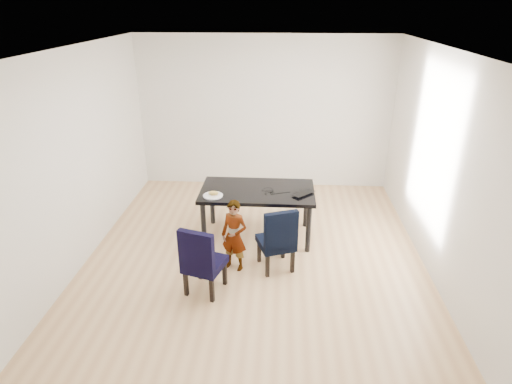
# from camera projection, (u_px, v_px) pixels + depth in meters

# --- Properties ---
(floor) EXTENTS (4.50, 5.00, 0.01)m
(floor) POSITION_uv_depth(u_px,v_px,m) (255.00, 255.00, 5.88)
(floor) COLOR tan
(floor) RESTS_ON ground
(ceiling) EXTENTS (4.50, 5.00, 0.01)m
(ceiling) POSITION_uv_depth(u_px,v_px,m) (255.00, 48.00, 4.77)
(ceiling) COLOR white
(ceiling) RESTS_ON wall_back
(wall_back) EXTENTS (4.50, 0.01, 2.70)m
(wall_back) POSITION_uv_depth(u_px,v_px,m) (264.00, 114.00, 7.61)
(wall_back) COLOR silver
(wall_back) RESTS_ON ground
(wall_front) EXTENTS (4.50, 0.01, 2.70)m
(wall_front) POSITION_uv_depth(u_px,v_px,m) (232.00, 283.00, 3.05)
(wall_front) COLOR white
(wall_front) RESTS_ON ground
(wall_left) EXTENTS (0.01, 5.00, 2.70)m
(wall_left) POSITION_uv_depth(u_px,v_px,m) (79.00, 158.00, 5.46)
(wall_left) COLOR white
(wall_left) RESTS_ON ground
(wall_right) EXTENTS (0.01, 5.00, 2.70)m
(wall_right) POSITION_uv_depth(u_px,v_px,m) (440.00, 166.00, 5.19)
(wall_right) COLOR silver
(wall_right) RESTS_ON ground
(dining_table) EXTENTS (1.60, 0.90, 0.75)m
(dining_table) POSITION_uv_depth(u_px,v_px,m) (257.00, 213.00, 6.18)
(dining_table) COLOR black
(dining_table) RESTS_ON floor
(chair_left) EXTENTS (0.54, 0.55, 0.88)m
(chair_left) POSITION_uv_depth(u_px,v_px,m) (205.00, 258.00, 4.99)
(chair_left) COLOR black
(chair_left) RESTS_ON floor
(chair_right) EXTENTS (0.55, 0.56, 0.88)m
(chair_right) POSITION_uv_depth(u_px,v_px,m) (276.00, 237.00, 5.43)
(chair_right) COLOR black
(chair_right) RESTS_ON floor
(child) EXTENTS (0.41, 0.34, 0.95)m
(child) POSITION_uv_depth(u_px,v_px,m) (234.00, 236.00, 5.40)
(child) COLOR #E95513
(child) RESTS_ON floor
(plate) EXTENTS (0.28, 0.28, 0.02)m
(plate) POSITION_uv_depth(u_px,v_px,m) (213.00, 196.00, 5.83)
(plate) COLOR silver
(plate) RESTS_ON dining_table
(sandwich) EXTENTS (0.16, 0.12, 0.06)m
(sandwich) POSITION_uv_depth(u_px,v_px,m) (213.00, 193.00, 5.82)
(sandwich) COLOR #B99842
(sandwich) RESTS_ON plate
(laptop) EXTENTS (0.40, 0.39, 0.03)m
(laptop) POSITION_uv_depth(u_px,v_px,m) (301.00, 192.00, 5.91)
(laptop) COLOR black
(laptop) RESTS_ON dining_table
(cable_tangle) EXTENTS (0.17, 0.17, 0.01)m
(cable_tangle) POSITION_uv_depth(u_px,v_px,m) (270.00, 193.00, 5.92)
(cable_tangle) COLOR black
(cable_tangle) RESTS_ON dining_table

